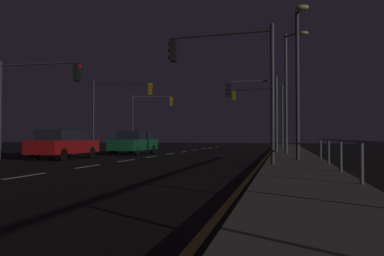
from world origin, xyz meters
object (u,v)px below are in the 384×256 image
Objects in this scene: traffic_light_far_right at (260,104)px; street_lamp_across_street at (289,82)px; traffic_light_mid_right at (150,110)px; traffic_light_overhead_east at (225,67)px; traffic_light_far_center at (35,88)px; car_oncoming at (134,142)px; traffic_light_mid_left at (119,101)px; street_lamp_corner at (298,69)px; traffic_light_near_left at (254,100)px; car at (63,144)px.

traffic_light_far_right is 0.76× the size of street_lamp_across_street.
traffic_light_overhead_east is at bearing -64.53° from traffic_light_mid_right.
traffic_light_mid_right is at bearing 91.40° from traffic_light_far_center.
car_oncoming is 6.72m from traffic_light_mid_left.
traffic_light_overhead_east is 1.01× the size of traffic_light_far_center.
street_lamp_corner is (10.47, -6.40, 3.48)m from car_oncoming.
traffic_light_near_left is 2.76m from street_lamp_across_street.
traffic_light_mid_right is at bearing 136.23° from street_lamp_across_street.
traffic_light_far_right is at bearing -7.52° from traffic_light_mid_right.
traffic_light_far_right is 19.11m from street_lamp_corner.
street_lamp_corner is at bearing -72.43° from traffic_light_near_left.
street_lamp_across_street is at bearing 92.41° from street_lamp_corner.
traffic_light_far_right is 21.99m from traffic_light_overhead_east.
car_oncoming is 10.91m from street_lamp_across_street.
traffic_light_near_left is at bearing -46.49° from traffic_light_mid_right.
street_lamp_across_street is (11.85, 6.76, 3.88)m from car.
traffic_light_mid_left is (-11.09, 3.02, 0.44)m from traffic_light_near_left.
traffic_light_overhead_east is at bearing -20.64° from car.
street_lamp_corner reaches higher than car.
traffic_light_mid_left is 0.83× the size of street_lamp_corner.
traffic_light_overhead_east is at bearing -16.25° from traffic_light_far_center.
traffic_light_far_right reaches higher than traffic_light_overhead_east.
car is 0.77× the size of traffic_light_mid_left.
traffic_light_mid_right is at bearing 172.48° from traffic_light_far_right.
traffic_light_near_left is 0.66× the size of street_lamp_across_street.
street_lamp_across_street is at bearing -25.78° from traffic_light_near_left.
street_lamp_corner reaches higher than traffic_light_far_right.
traffic_light_overhead_east reaches higher than car_oncoming.
traffic_light_overhead_east is 4.29m from street_lamp_corner.
car is 0.77× the size of traffic_light_far_right.
traffic_light_far_center is at bearing -116.51° from car_oncoming.
traffic_light_far_center is 0.77× the size of street_lamp_corner.
car is at bearing 178.23° from street_lamp_corner.
traffic_light_far_center is 13.65m from street_lamp_corner.
traffic_light_mid_right is 0.73× the size of street_lamp_across_street.
traffic_light_near_left is 8.68m from street_lamp_corner.
traffic_light_mid_right is at bearing 115.47° from traffic_light_overhead_east.
traffic_light_far_right is 1.00× the size of traffic_light_mid_left.
traffic_light_mid_left is (-0.06, 11.24, 0.31)m from traffic_light_far_center.
traffic_light_far_right is 13.32m from traffic_light_mid_left.
street_lamp_across_street is (2.31, -1.12, 1.01)m from traffic_light_near_left.
traffic_light_mid_right reaches higher than traffic_light_near_left.
traffic_light_near_left is at bearing 36.70° from traffic_light_far_center.
street_lamp_corner is at bearing -0.12° from traffic_light_far_center.
car_oncoming is 15.07m from traffic_light_far_right.
traffic_light_mid_left is at bearing -145.03° from traffic_light_far_right.
traffic_light_mid_right is at bearing 133.51° from traffic_light_near_left.
traffic_light_far_center is (-10.69, 3.12, -0.17)m from traffic_light_overhead_east.
traffic_light_mid_right is 1.03× the size of traffic_light_overhead_east.
traffic_light_mid_right reaches higher than car_oncoming.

